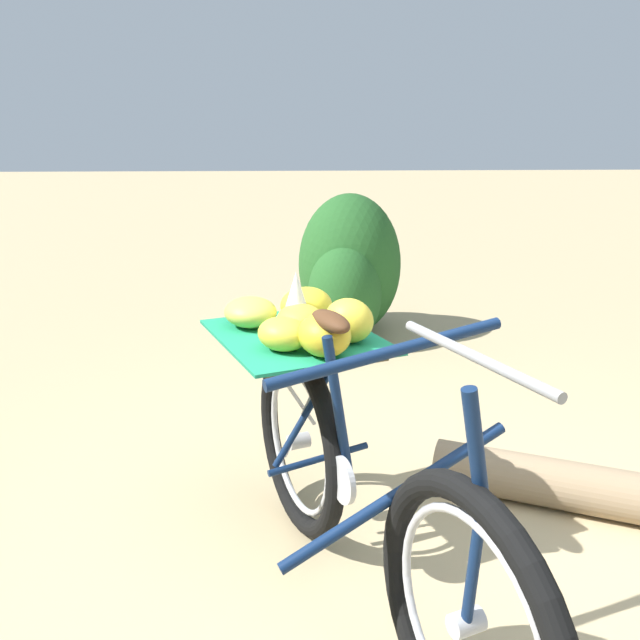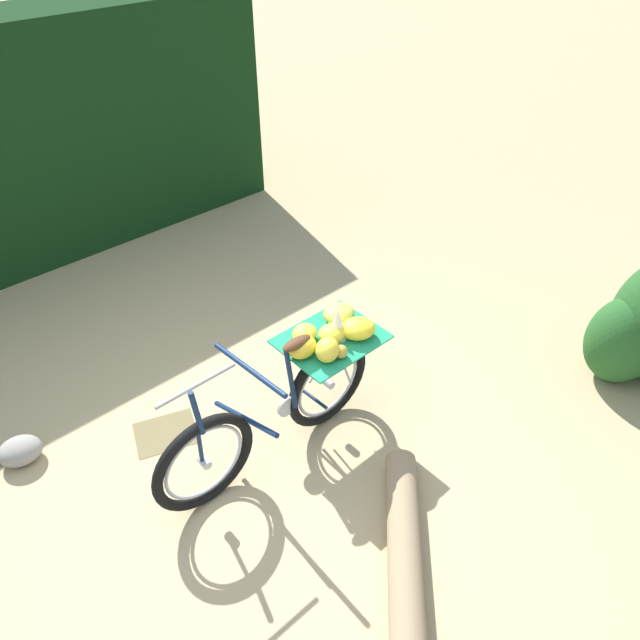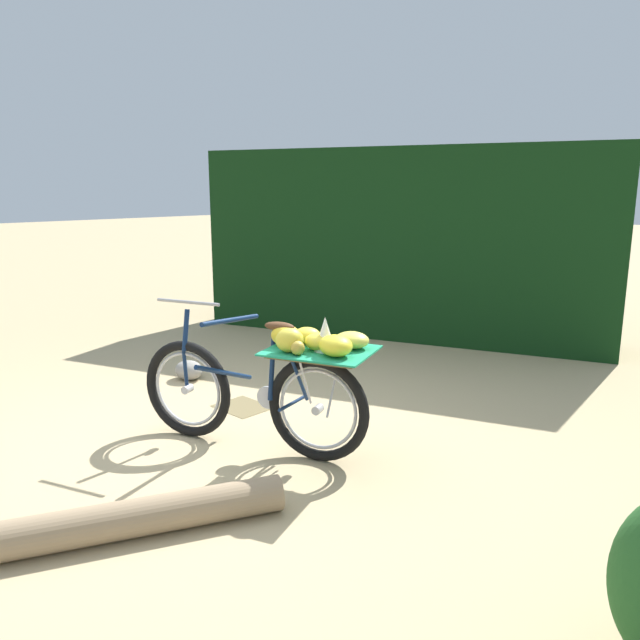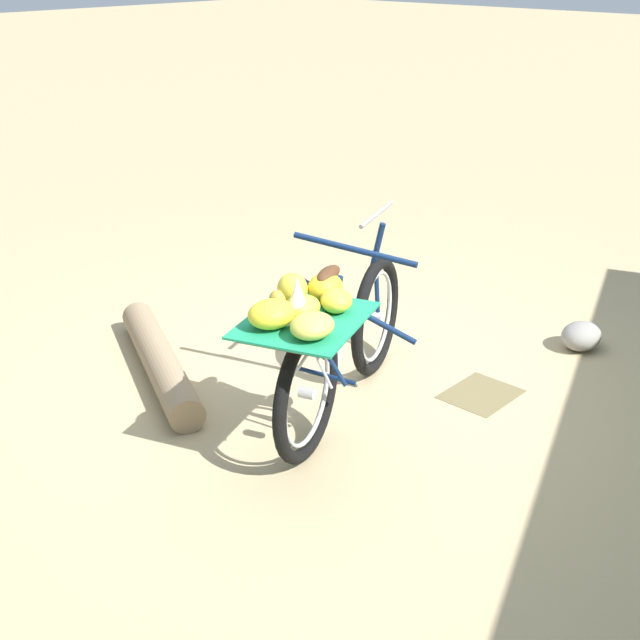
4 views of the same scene
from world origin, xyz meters
name	(u,v)px [view 1 (image 1 of 4)]	position (x,y,z in m)	size (l,w,h in m)	color
bicycle	(341,441)	(0.40, 0.12, 0.53)	(1.77, 0.96, 1.03)	black
fallen_log	(621,495)	(0.69, -1.04, 0.10)	(0.20, 0.20, 1.48)	#937A5B
shrub_cluster	(349,274)	(3.33, -0.25, 0.48)	(1.14, 0.78, 1.08)	#235623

